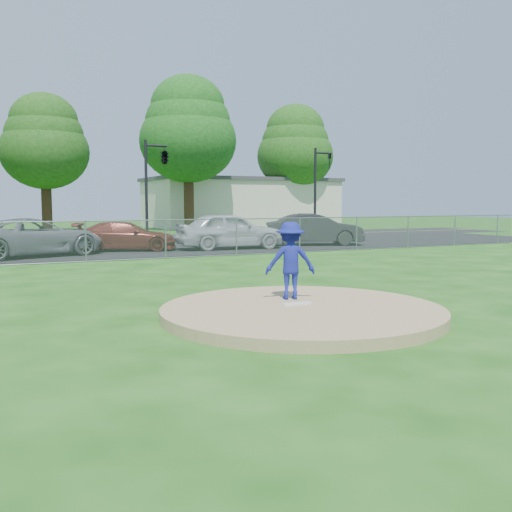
{
  "coord_description": "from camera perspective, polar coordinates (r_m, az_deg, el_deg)",
  "views": [
    {
      "loc": [
        -5.51,
        -9.26,
        2.19
      ],
      "look_at": [
        0.0,
        2.0,
        1.0
      ],
      "focal_mm": 40.0,
      "sensor_mm": 36.0,
      "label": 1
    }
  ],
  "objects": [
    {
      "name": "parked_car_darkred",
      "position": [
        26.25,
        -12.89,
        1.95
      ],
      "size": [
        4.83,
        3.14,
        1.3
      ],
      "primitive_type": "imported",
      "rotation": [
        0.0,
        0.0,
        1.25
      ],
      "color": "maroon",
      "rests_on": "parking_lot"
    },
    {
      "name": "pitcher",
      "position": [
        11.7,
        3.46,
        -0.46
      ],
      "size": [
        1.17,
        0.91,
        1.59
      ],
      "primitive_type": "imported",
      "rotation": [
        0.0,
        0.0,
        2.78
      ],
      "color": "navy",
      "rests_on": "pitchers_mound"
    },
    {
      "name": "parked_car_gray",
      "position": [
        24.64,
        -21.34,
        1.76
      ],
      "size": [
        6.03,
        4.17,
        1.53
      ],
      "primitive_type": "imported",
      "rotation": [
        0.0,
        0.0,
        1.9
      ],
      "color": "gray",
      "rests_on": "parking_lot"
    },
    {
      "name": "traffic_signal_right",
      "position": [
        36.99,
        6.25,
        7.22
      ],
      "size": [
        1.28,
        0.2,
        5.6
      ],
      "color": "black",
      "rests_on": "ground"
    },
    {
      "name": "parked_car_pearl",
      "position": [
        26.64,
        -2.64,
        2.57
      ],
      "size": [
        5.15,
        2.39,
        1.71
      ],
      "primitive_type": "imported",
      "rotation": [
        0.0,
        0.0,
        1.49
      ],
      "color": "silver",
      "rests_on": "parking_lot"
    },
    {
      "name": "street",
      "position": [
        33.79,
        -16.64,
        1.5
      ],
      "size": [
        60.0,
        7.0,
        0.01
      ],
      "primitive_type": "cube",
      "color": "black",
      "rests_on": "ground"
    },
    {
      "name": "chain_link_fence",
      "position": [
        22.01,
        -11.52,
        1.57
      ],
      "size": [
        40.0,
        0.06,
        1.5
      ],
      "primitive_type": "cube",
      "color": "gray",
      "rests_on": "ground"
    },
    {
      "name": "tree_center",
      "position": [
        43.71,
        -20.39,
        10.72
      ],
      "size": [
        6.16,
        6.16,
        9.84
      ],
      "color": "#351E13",
      "rests_on": "ground"
    },
    {
      "name": "traffic_signal_center",
      "position": [
        32.76,
        -9.31,
        9.6
      ],
      "size": [
        1.42,
        2.48,
        5.6
      ],
      "color": "black",
      "rests_on": "ground"
    },
    {
      "name": "tree_far_right",
      "position": [
        51.32,
        3.94,
        10.87
      ],
      "size": [
        6.72,
        6.72,
        10.74
      ],
      "color": "#3D2816",
      "rests_on": "ground"
    },
    {
      "name": "parking_lot",
      "position": [
        26.44,
        -13.95,
        0.53
      ],
      "size": [
        50.0,
        8.0,
        0.01
      ],
      "primitive_type": "cube",
      "color": "black",
      "rests_on": "ground"
    },
    {
      "name": "tree_right",
      "position": [
        44.08,
        -6.81,
        12.51
      ],
      "size": [
        7.28,
        7.28,
        11.63
      ],
      "color": "#352113",
      "rests_on": "ground"
    },
    {
      "name": "commercial_building",
      "position": [
        51.93,
        -1.61,
        5.4
      ],
      "size": [
        16.4,
        9.4,
        4.3
      ],
      "color": "beige",
      "rests_on": "ground"
    },
    {
      "name": "pitching_rubber",
      "position": [
        11.13,
        4.09,
        -4.79
      ],
      "size": [
        0.6,
        0.15,
        0.04
      ],
      "primitive_type": "cube",
      "color": "white",
      "rests_on": "pitchers_mound"
    },
    {
      "name": "parked_car_charcoal",
      "position": [
        29.11,
        5.87,
        2.68
      ],
      "size": [
        5.12,
        3.25,
        1.59
      ],
      "primitive_type": "imported",
      "rotation": [
        0.0,
        0.0,
        1.22
      ],
      "color": "#2A2A2D",
      "rests_on": "parking_lot"
    },
    {
      "name": "pitchers_mound",
      "position": [
        10.98,
        4.61,
        -5.57
      ],
      "size": [
        5.4,
        5.4,
        0.2
      ],
      "primitive_type": "cylinder",
      "color": "#A38859",
      "rests_on": "ground"
    },
    {
      "name": "ground",
      "position": [
        20.15,
        -10.05,
        -0.89
      ],
      "size": [
        120.0,
        120.0,
        0.0
      ],
      "primitive_type": "plane",
      "color": "#174C10",
      "rests_on": "ground"
    }
  ]
}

